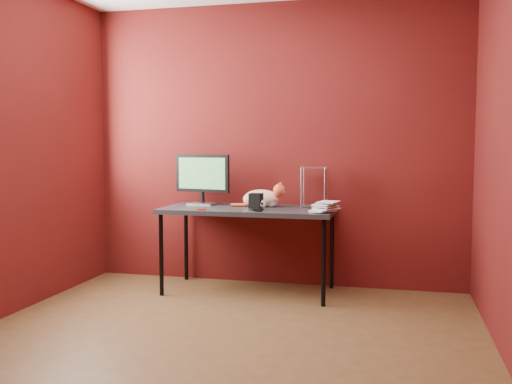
% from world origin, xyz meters
% --- Properties ---
extents(room, '(3.52, 3.52, 2.61)m').
position_xyz_m(room, '(0.00, 0.00, 1.45)').
color(room, '#4F351B').
rests_on(room, ground).
extents(desk, '(1.50, 0.70, 0.75)m').
position_xyz_m(desk, '(-0.15, 1.37, 0.70)').
color(desk, black).
rests_on(desk, ground).
extents(monitor, '(0.53, 0.21, 0.46)m').
position_xyz_m(monitor, '(-0.62, 1.50, 1.01)').
color(monitor, '#A6A7AB').
rests_on(monitor, desk).
extents(cat, '(0.49, 0.21, 0.23)m').
position_xyz_m(cat, '(-0.05, 1.47, 0.83)').
color(cat, '#C8682A').
rests_on(cat, desk).
extents(skull_mug, '(0.09, 0.09, 0.09)m').
position_xyz_m(skull_mug, '(-0.01, 1.22, 0.80)').
color(skull_mug, silver).
rests_on(skull_mug, desk).
extents(speaker, '(0.12, 0.12, 0.14)m').
position_xyz_m(speaker, '(-0.04, 1.20, 0.82)').
color(speaker, black).
rests_on(speaker, desk).
extents(book_stack, '(0.24, 0.25, 1.01)m').
position_xyz_m(book_stack, '(0.48, 1.23, 1.25)').
color(book_stack, beige).
rests_on(book_stack, desk).
extents(wire_rack, '(0.22, 0.18, 0.36)m').
position_xyz_m(wire_rack, '(0.40, 1.58, 0.93)').
color(wire_rack, '#A6A7AB').
rests_on(wire_rack, desk).
extents(pocket_knife, '(0.07, 0.02, 0.01)m').
position_xyz_m(pocket_knife, '(-0.48, 1.08, 0.76)').
color(pocket_knife, '#A1120C').
rests_on(pocket_knife, desk).
extents(black_gadget, '(0.06, 0.04, 0.03)m').
position_xyz_m(black_gadget, '(0.01, 1.09, 0.76)').
color(black_gadget, black).
rests_on(black_gadget, desk).
extents(washer, '(0.04, 0.04, 0.00)m').
position_xyz_m(washer, '(-0.10, 1.08, 0.75)').
color(washer, '#A6A7AB').
rests_on(washer, desk).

